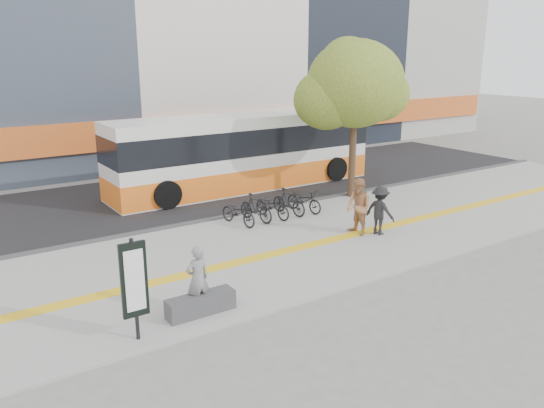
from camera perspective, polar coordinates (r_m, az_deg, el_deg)
ground at (r=14.93m, az=-0.49°, el=-7.31°), size 120.00×120.00×0.00m
sidewalk at (r=16.10m, az=-3.44°, el=-5.43°), size 40.00×7.00×0.08m
tactile_strip at (r=15.68m, az=-2.51°, el=-5.83°), size 40.00×0.45×0.01m
street at (r=22.59m, az=-13.16°, el=0.40°), size 40.00×8.00×0.06m
curb at (r=19.02m, az=-8.82°, el=-2.13°), size 40.00×0.25×0.14m
bench at (r=12.68m, az=-7.44°, el=-10.32°), size 1.60×0.45×0.45m
signboard at (r=11.44m, az=-14.18°, el=-7.84°), size 0.55×0.10×2.20m
street_tree at (r=22.01m, az=8.41°, el=12.11°), size 4.40×3.80×6.31m
bus at (r=23.68m, az=-2.92°, el=5.26°), size 11.87×2.81×3.16m
bicycle_row at (r=19.40m, az=0.06°, el=-0.17°), size 3.69×1.72×0.96m
seated_woman at (r=12.58m, az=-7.78°, el=-7.75°), size 0.60×0.42×1.57m
pedestrian_tan at (r=17.75m, az=9.01°, el=-0.30°), size 0.73×0.92×1.84m
pedestrian_dark at (r=17.95m, az=11.20°, el=-0.66°), size 0.80×1.13×1.59m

